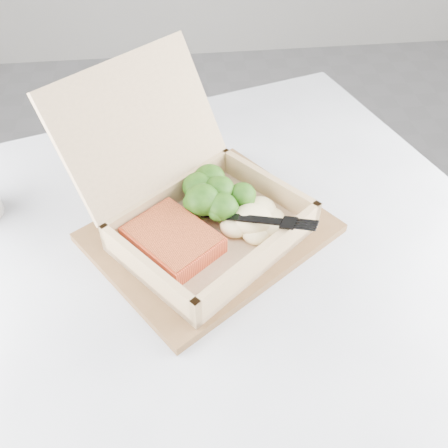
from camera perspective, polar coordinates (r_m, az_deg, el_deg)
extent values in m
plane|color=gray|center=(1.41, -9.81, -19.85)|extent=(4.00, 4.00, 0.00)
cylinder|color=black|center=(1.00, -0.20, -19.08)|extent=(0.08, 0.08, 0.71)
cube|color=#B6BAC1|center=(0.69, -0.27, -5.36)|extent=(1.03, 1.03, 0.03)
cube|color=brown|center=(0.71, -1.62, -0.98)|extent=(0.39, 0.38, 0.01)
cube|color=tan|center=(0.69, -1.28, -1.37)|extent=(0.30, 0.29, 0.01)
cube|color=#9E7F55|center=(0.63, -8.71, -5.54)|extent=(0.12, 0.15, 0.05)
cube|color=#9E7F55|center=(0.74, 4.98, 4.18)|extent=(0.12, 0.15, 0.05)
cube|color=#9E7F55|center=(0.64, 4.24, -4.13)|extent=(0.19, 0.16, 0.05)
cube|color=#9E7F55|center=(0.73, -6.16, 3.09)|extent=(0.19, 0.16, 0.05)
cube|color=tan|center=(0.70, -9.56, 11.04)|extent=(0.25, 0.23, 0.17)
cube|color=#D9532A|center=(0.67, -5.87, -1.82)|extent=(0.14, 0.15, 0.02)
ellipsoid|color=#FAE0A2|center=(0.69, 3.25, 0.56)|extent=(0.09, 0.08, 0.03)
cube|color=black|center=(0.69, -2.57, 1.99)|extent=(0.11, 0.07, 0.03)
cube|color=black|center=(0.67, 4.11, 0.09)|extent=(0.05, 0.04, 0.01)
cube|color=white|center=(0.86, -3.82, 7.74)|extent=(0.10, 0.14, 0.00)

